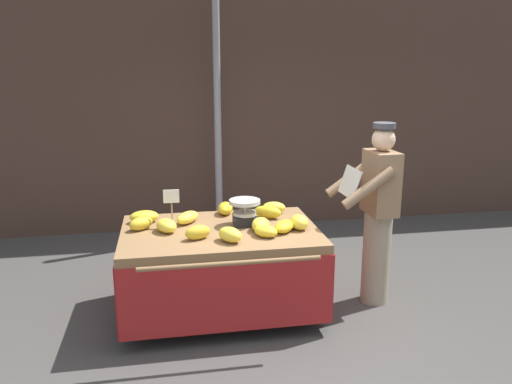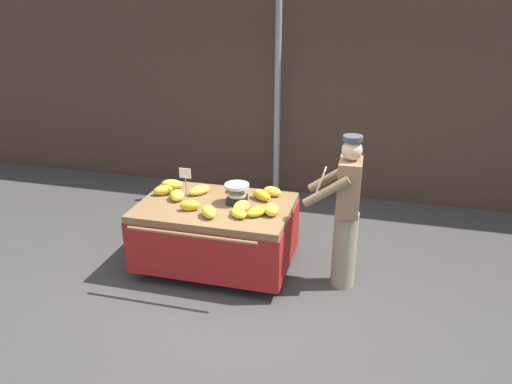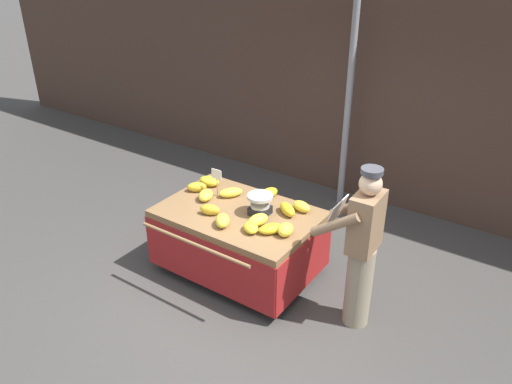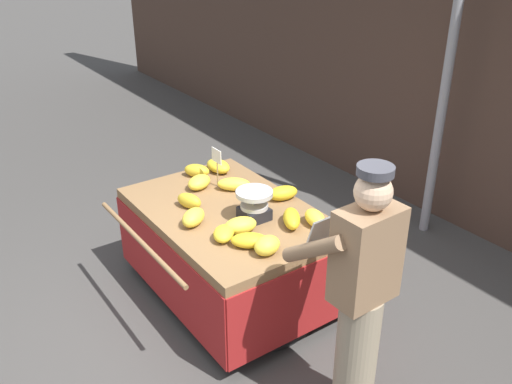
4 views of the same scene
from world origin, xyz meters
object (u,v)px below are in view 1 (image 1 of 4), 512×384
object	(u,v)px
banana_bunch_8	(141,223)
banana_bunch_11	(144,217)
banana_cart	(220,251)
vendor_person	(377,214)
banana_bunch_2	(299,222)
banana_bunch_4	(225,208)
banana_bunch_6	(268,212)
banana_bunch_1	(266,231)
banana_bunch_9	(274,208)
banana_bunch_0	(166,226)
banana_bunch_10	(261,225)
weighing_scale	(245,212)
banana_bunch_7	(188,217)
price_sign	(171,200)
banana_bunch_12	(198,232)
banana_bunch_5	(284,226)
banana_bunch_3	(230,235)
street_pole	(217,107)

from	to	relation	value
banana_bunch_8	banana_bunch_11	bearing A→B (deg)	84.47
banana_cart	vendor_person	xyz separation A→B (m)	(1.46, -0.02, 0.28)
banana_bunch_2	banana_bunch_4	distance (m)	0.82
banana_bunch_6	banana_bunch_4	bearing A→B (deg)	150.99
vendor_person	banana_cart	bearing A→B (deg)	179.36
banana_bunch_1	banana_bunch_9	bearing A→B (deg)	72.36
banana_bunch_0	banana_bunch_11	bearing A→B (deg)	122.63
banana_bunch_10	banana_bunch_2	bearing A→B (deg)	-1.80
weighing_scale	banana_bunch_9	xyz separation A→B (m)	(0.34, 0.31, -0.06)
banana_cart	banana_bunch_7	size ratio (longest dim) A/B	6.32
banana_bunch_6	vendor_person	distance (m)	1.02
banana_bunch_9	price_sign	bearing A→B (deg)	-166.02
weighing_scale	banana_bunch_12	world-z (taller)	weighing_scale
banana_bunch_11	vendor_person	xyz separation A→B (m)	(2.12, -0.33, 0.01)
banana_bunch_11	banana_bunch_8	bearing A→B (deg)	-95.53
banana_bunch_12	vendor_person	distance (m)	1.68
banana_bunch_8	vendor_person	xyz separation A→B (m)	(2.14, -0.13, 0.01)
price_sign	banana_bunch_6	size ratio (longest dim) A/B	1.25
banana_bunch_10	banana_bunch_11	world-z (taller)	banana_bunch_10
banana_bunch_9	vendor_person	size ratio (longest dim) A/B	0.13
banana_bunch_2	banana_bunch_9	xyz separation A→B (m)	(-0.11, 0.52, -0.01)
banana_bunch_0	banana_bunch_12	xyz separation A→B (m)	(0.26, -0.24, 0.00)
banana_bunch_6	banana_bunch_5	bearing A→B (deg)	-81.60
banana_bunch_7	banana_bunch_8	world-z (taller)	banana_bunch_8
banana_bunch_6	banana_bunch_8	xyz separation A→B (m)	(-1.16, -0.14, -0.00)
banana_bunch_12	banana_bunch_6	bearing A→B (deg)	35.03
banana_bunch_7	weighing_scale	bearing A→B (deg)	-15.92
banana_bunch_1	banana_bunch_8	bearing A→B (deg)	160.09
banana_bunch_4	banana_bunch_5	size ratio (longest dim) A/B	0.99
banana_bunch_8	vendor_person	bearing A→B (deg)	-3.36
banana_bunch_4	banana_bunch_6	bearing A→B (deg)	-29.01
banana_bunch_8	banana_bunch_3	bearing A→B (deg)	-31.38
banana_bunch_3	banana_bunch_4	bearing A→B (deg)	85.98
banana_bunch_8	banana_bunch_12	distance (m)	0.58
banana_bunch_2	banana_bunch_12	xyz separation A→B (m)	(-0.89, -0.11, -0.00)
banana_bunch_6	banana_bunch_8	bearing A→B (deg)	-173.00
price_sign	banana_bunch_0	xyz separation A→B (m)	(-0.05, -0.15, -0.19)
banana_bunch_5	banana_bunch_6	distance (m)	0.43
weighing_scale	banana_bunch_5	size ratio (longest dim) A/B	1.09
banana_bunch_11	banana_bunch_12	size ratio (longest dim) A/B	1.18
banana_bunch_1	banana_bunch_12	bearing A→B (deg)	176.12
street_pole	weighing_scale	bearing A→B (deg)	-89.69
price_sign	banana_bunch_6	world-z (taller)	price_sign
banana_bunch_2	vendor_person	world-z (taller)	vendor_person
vendor_person	banana_bunch_2	bearing A→B (deg)	-172.12
price_sign	banana_bunch_12	bearing A→B (deg)	-62.19
banana_bunch_3	banana_bunch_11	size ratio (longest dim) A/B	0.89
banana_bunch_12	banana_bunch_1	bearing A→B (deg)	-3.88
banana_bunch_2	banana_bunch_7	xyz separation A→B (m)	(-0.96, 0.35, -0.01)
banana_bunch_2	banana_bunch_6	xyz separation A→B (m)	(-0.21, 0.38, -0.01)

